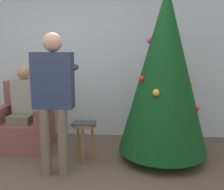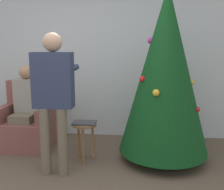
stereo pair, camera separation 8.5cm
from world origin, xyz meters
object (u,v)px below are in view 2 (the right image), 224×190
at_px(christmas_tree, 165,71).
at_px(person_standing, 53,91).
at_px(person_seated, 25,103).
at_px(side_stool, 85,132).
at_px(armchair, 28,124).

height_order(christmas_tree, person_standing, christmas_tree).
xyz_separation_m(christmas_tree, person_seated, (-2.03, 0.27, -0.53)).
bearing_deg(christmas_tree, side_stool, -171.90).
height_order(christmas_tree, armchair, christmas_tree).
bearing_deg(armchair, person_seated, -90.00).
distance_m(christmas_tree, person_standing, 1.44).
distance_m(person_seated, side_stool, 1.10).
xyz_separation_m(armchair, person_standing, (0.70, -0.81, 0.67)).
distance_m(christmas_tree, side_stool, 1.33).
relative_size(person_standing, side_stool, 3.25).
distance_m(armchair, person_seated, 0.34).
bearing_deg(side_stool, person_standing, -128.45).
distance_m(person_standing, side_stool, 0.77).
relative_size(christmas_tree, armchair, 2.30).
bearing_deg(person_seated, armchair, 90.00).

